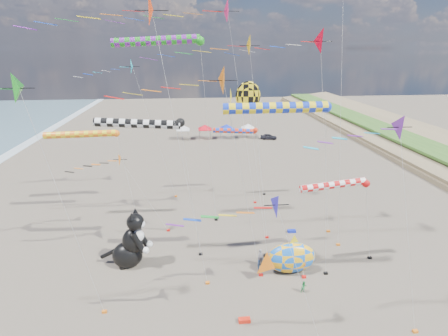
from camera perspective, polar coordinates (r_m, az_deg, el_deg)
The scene contains 27 objects.
delta_kite_0 at distance 25.51m, azimuth -30.27°, elevation 10.63°, with size 10.00×2.15×18.58m.
delta_kite_1 at distance 26.81m, azimuth -0.41°, elevation 13.63°, with size 11.14×2.42×18.76m.
delta_kite_2 at distance 21.04m, azimuth 7.34°, elevation -8.32°, with size 9.57×1.78×11.45m.
delta_kite_3 at distance 33.40m, azimuth 1.07°, elevation 18.89°, with size 12.33×2.17×21.17m.
delta_kite_5 at distance 23.37m, azimuth 28.31°, elevation 4.60°, with size 7.84×1.79×16.13m.
delta_kite_6 at distance 46.17m, azimuth -15.43°, elevation 15.37°, with size 10.90×2.03×18.74m.
delta_kite_7 at distance 36.03m, azimuth 15.46°, elevation 19.10°, with size 11.02×2.69×21.84m.
delta_kite_8 at distance 42.65m, azimuth -1.71°, elevation 24.00°, with size 17.14×2.99×25.26m.
delta_kite_9 at distance 26.20m, azimuth -13.41°, elevation 23.59°, with size 12.35×2.59×23.65m.
delta_kite_10 at distance 38.30m, azimuth -16.99°, elevation 1.01°, with size 9.14×1.56×9.70m.
windsock_0 at distance 33.29m, azimuth 17.98°, elevation -2.69°, with size 7.91×0.72×8.42m.
windsock_1 at distance 46.60m, azimuth 2.15°, elevation 6.03°, with size 7.40×0.69×9.76m.
windsock_2 at distance 31.45m, azimuth -13.15°, elevation 7.00°, with size 9.05×0.82×13.98m.
windsock_3 at distance 27.49m, azimuth 9.29°, elevation 9.59°, with size 9.71×0.90×15.90m.
windsock_4 at distance 42.84m, azimuth -21.88°, elevation 5.10°, with size 9.66×0.81×10.95m.
windsock_5 at distance 37.97m, azimuth -10.25°, elevation 19.68°, with size 10.50×0.95×20.96m.
angelfish_kite at distance 31.17m, azimuth 3.58°, elevation 11.33°, with size 3.74×3.02×17.09m.
cat_inflatable at distance 34.59m, azimuth -15.20°, elevation -10.93°, with size 4.31×2.16×5.82m, color black, non-canonical shape.
fish_inflatable at distance 33.67m, azimuth 10.79°, elevation -14.17°, with size 6.16×3.21×3.88m.
person_adult at distance 34.60m, azimuth 5.97°, elevation -14.31°, with size 0.61×0.40×1.68m, color slate.
child_green at distance 32.06m, azimuth 12.93°, elevation -18.42°, with size 0.53×0.42×1.10m, color #198338.
child_blue at distance 34.19m, azimuth 5.70°, elevation -15.44°, with size 0.59×0.24×1.00m, color #2057A9.
kite_bag_0 at distance 40.91m, azimuth 10.99°, elevation -10.07°, with size 0.90×0.44×0.30m, color #1225B7.
kite_bag_1 at distance 36.20m, azimuth 7.25°, elevation -14.02°, with size 0.90×0.44×0.30m, color black.
kite_bag_2 at distance 29.04m, azimuth 3.35°, elevation -23.56°, with size 0.90×0.44×0.30m, color red.
tent_row at distance 80.30m, azimuth -1.34°, elevation 7.02°, with size 19.20×4.20×3.80m.
parked_car at distance 80.73m, azimuth 7.30°, elevation 5.10°, with size 1.50×3.73×1.27m, color #26262D.
Camera 1 is at (-4.63, -18.32, 19.76)m, focal length 28.00 mm.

